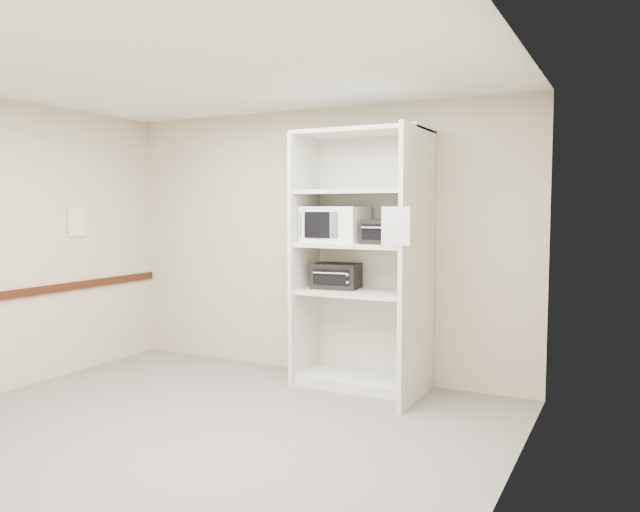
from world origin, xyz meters
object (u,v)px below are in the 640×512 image
at_px(toaster_oven_upper, 386,232).
at_px(toaster_oven_lower, 336,276).
at_px(microwave, 335,224).
at_px(shelving_unit, 366,269).

bearing_deg(toaster_oven_upper, toaster_oven_lower, 176.54).
distance_m(microwave, toaster_oven_upper, 0.54).
distance_m(microwave, toaster_oven_lower, 0.50).
height_order(shelving_unit, microwave, shelving_unit).
distance_m(shelving_unit, toaster_oven_upper, 0.41).
relative_size(toaster_oven_upper, toaster_oven_lower, 0.89).
relative_size(shelving_unit, toaster_oven_upper, 6.22).
xyz_separation_m(shelving_unit, toaster_oven_lower, (-0.33, 0.05, -0.09)).
bearing_deg(shelving_unit, microwave, 178.86).
xyz_separation_m(shelving_unit, microwave, (-0.33, 0.01, 0.41)).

